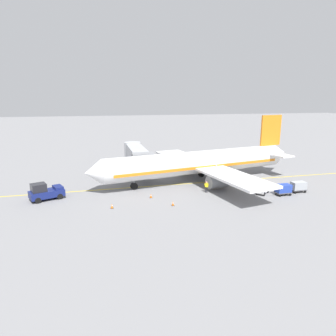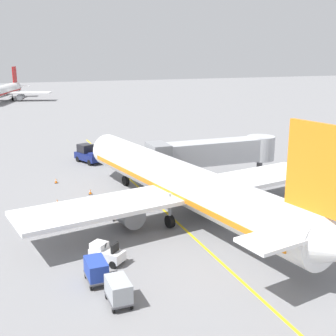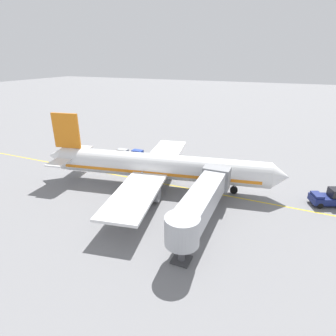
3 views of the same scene
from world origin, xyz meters
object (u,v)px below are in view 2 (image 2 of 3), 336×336
(baggage_cart_front, at_px, (96,269))
(ground_crew_wing_walker, at_px, (113,211))
(jet_bridge, at_px, (214,152))
(safety_cone_nose_right, at_px, (57,202))
(safety_cone_wing_tip, at_px, (56,181))
(baggage_cart_second_in_train, at_px, (118,290))
(distant_taxiing_airliner, at_px, (3,91))
(pushback_tractor, at_px, (89,154))
(baggage_tug_lead, at_px, (106,253))
(safety_cone_nose_left, at_px, (90,192))
(parked_airliner, at_px, (181,183))

(baggage_cart_front, relative_size, ground_crew_wing_walker, 1.72)
(jet_bridge, relative_size, baggage_cart_front, 5.43)
(ground_crew_wing_walker, bearing_deg, jet_bridge, 30.10)
(safety_cone_nose_right, bearing_deg, jet_bridge, 6.16)
(jet_bridge, relative_size, safety_cone_wing_tip, 26.76)
(baggage_cart_second_in_train, bearing_deg, distant_taxiing_airliner, 91.56)
(ground_crew_wing_walker, bearing_deg, pushback_tractor, 84.04)
(ground_crew_wing_walker, xyz_separation_m, safety_cone_wing_tip, (-3.24, 13.95, -0.66))
(jet_bridge, bearing_deg, baggage_cart_front, -134.18)
(baggage_cart_second_in_train, relative_size, distant_taxiing_airliner, 0.08)
(safety_cone_nose_right, relative_size, distant_taxiing_airliner, 0.02)
(jet_bridge, bearing_deg, baggage_tug_lead, -136.38)
(baggage_tug_lead, distance_m, baggage_cart_second_in_train, 5.61)
(safety_cone_nose_right, bearing_deg, safety_cone_wing_tip, 83.48)
(distant_taxiing_airliner, bearing_deg, safety_cone_nose_left, -86.59)
(parked_airliner, bearing_deg, safety_cone_nose_right, 144.33)
(jet_bridge, xyz_separation_m, baggage_tug_lead, (-16.62, -15.84, -2.74))
(jet_bridge, relative_size, distant_taxiing_airliner, 0.46)
(safety_cone_wing_tip, bearing_deg, baggage_cart_front, -91.31)
(baggage_cart_second_in_train, bearing_deg, baggage_tug_lead, 84.01)
(baggage_tug_lead, relative_size, baggage_cart_front, 0.92)
(safety_cone_wing_tip, bearing_deg, safety_cone_nose_right, -96.52)
(pushback_tractor, relative_size, baggage_cart_front, 1.69)
(pushback_tractor, bearing_deg, ground_crew_wing_walker, -95.96)
(safety_cone_nose_left, bearing_deg, jet_bridge, -0.87)
(baggage_cart_front, bearing_deg, ground_crew_wing_walker, 69.68)
(parked_airliner, xyz_separation_m, baggage_tug_lead, (-8.60, -6.55, -2.47))
(baggage_cart_front, bearing_deg, jet_bridge, 45.82)
(safety_cone_wing_tip, bearing_deg, baggage_tug_lead, -88.09)
(safety_cone_nose_left, bearing_deg, safety_cone_wing_tip, 117.17)
(ground_crew_wing_walker, bearing_deg, safety_cone_nose_right, 123.61)
(jet_bridge, bearing_deg, safety_cone_nose_left, 179.13)
(baggage_cart_front, bearing_deg, pushback_tractor, 79.38)
(safety_cone_nose_left, distance_m, safety_cone_wing_tip, 6.25)
(pushback_tractor, distance_m, ground_crew_wing_walker, 22.65)
(distant_taxiing_airliner, bearing_deg, ground_crew_wing_walker, -86.65)
(parked_airliner, height_order, safety_cone_wing_tip, parked_airliner)
(baggage_cart_front, relative_size, distant_taxiing_airliner, 0.08)
(baggage_cart_second_in_train, height_order, ground_crew_wing_walker, ground_crew_wing_walker)
(parked_airliner, height_order, baggage_cart_front, parked_airliner)
(jet_bridge, distance_m, baggage_tug_lead, 23.12)
(pushback_tractor, height_order, baggage_cart_second_in_train, pushback_tractor)
(baggage_cart_front, height_order, baggage_cart_second_in_train, same)
(baggage_cart_front, distance_m, baggage_cart_second_in_train, 3.08)
(distant_taxiing_airliner, bearing_deg, safety_cone_wing_tip, -88.08)
(pushback_tractor, height_order, ground_crew_wing_walker, pushback_tractor)
(baggage_cart_second_in_train, bearing_deg, safety_cone_wing_tip, 90.29)
(pushback_tractor, relative_size, ground_crew_wing_walker, 2.90)
(parked_airliner, bearing_deg, safety_cone_nose_left, 124.21)
(ground_crew_wing_walker, relative_size, distant_taxiing_airliner, 0.05)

